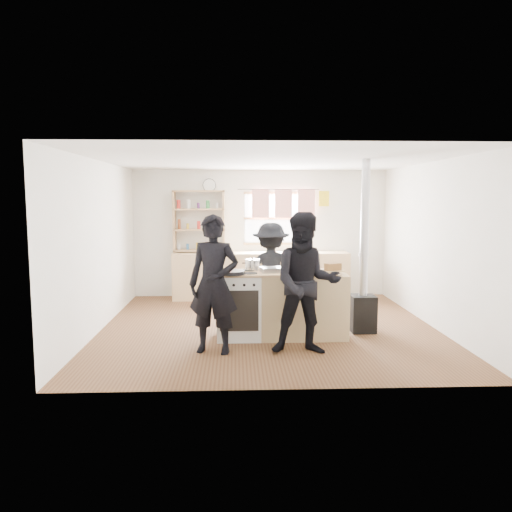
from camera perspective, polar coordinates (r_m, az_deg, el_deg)
name	(u,v)px	position (r m, az deg, el deg)	size (l,w,h in m)	color
ground	(268,327)	(7.66, 1.42, -8.14)	(5.00, 5.00, 0.01)	brown
back_counter	(261,275)	(9.74, 0.57, -2.22)	(3.40, 0.55, 0.90)	#D9B583
shelving_unit	(199,221)	(9.77, -6.53, 4.02)	(1.00, 0.28, 1.20)	tan
thermos	(308,244)	(9.75, 5.92, 1.36)	(0.10, 0.10, 0.32)	silver
cooking_island	(281,304)	(7.03, 2.91, -5.55)	(1.97, 0.64, 0.93)	white
skillet_greens	(233,272)	(6.70, -2.70, -1.87)	(0.41, 0.41, 0.05)	black
roast_tray	(273,269)	(6.92, 1.98, -1.53)	(0.37, 0.32, 0.06)	silver
stockpot_stove	(252,265)	(7.09, -0.43, -0.99)	(0.22, 0.22, 0.18)	silver
stockpot_counter	(305,265)	(6.99, 5.64, -1.04)	(0.26, 0.26, 0.20)	#BCBCBE
bread_board	(333,268)	(7.00, 8.78, -1.39)	(0.34, 0.29, 0.12)	tan
flue_heater	(363,288)	(7.44, 12.15, -3.62)	(0.35, 0.35, 2.50)	black
person_near_left	(214,284)	(6.28, -4.85, -3.23)	(0.64, 0.42, 1.75)	black
person_near_right	(306,284)	(6.24, 5.75, -3.16)	(0.86, 0.67, 1.78)	black
person_far	(271,272)	(7.98, 1.71, -1.79)	(1.01, 0.58, 1.56)	black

